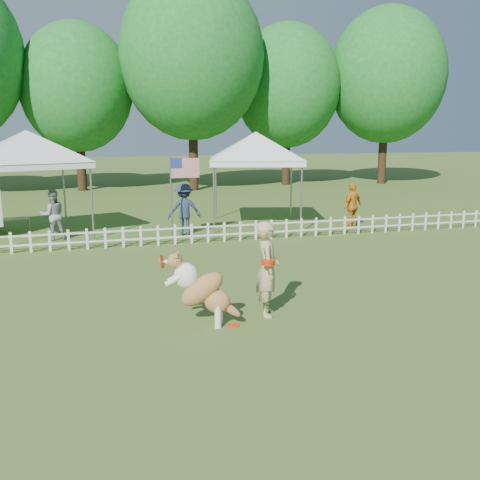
# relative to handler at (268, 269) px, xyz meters

# --- Properties ---
(ground) EXTENTS (120.00, 120.00, 0.00)m
(ground) POSITION_rel_handler_xyz_m (-0.43, -0.46, -0.87)
(ground) COLOR #3D5B1C
(ground) RESTS_ON ground
(picket_fence) EXTENTS (22.00, 0.08, 0.60)m
(picket_fence) POSITION_rel_handler_xyz_m (-0.43, 6.54, -0.57)
(picket_fence) COLOR silver
(picket_fence) RESTS_ON ground
(handler) EXTENTS (0.57, 0.72, 1.74)m
(handler) POSITION_rel_handler_xyz_m (0.00, 0.00, 0.00)
(handler) COLOR tan
(handler) RESTS_ON ground
(dog) EXTENTS (1.31, 0.83, 1.29)m
(dog) POSITION_rel_handler_xyz_m (-1.24, -0.20, -0.23)
(dog) COLOR brown
(dog) RESTS_ON ground
(frisbee_on_turf) EXTENTS (0.26, 0.26, 0.02)m
(frisbee_on_turf) POSITION_rel_handler_xyz_m (-0.74, -0.38, -0.86)
(frisbee_on_turf) COLOR red
(frisbee_on_turf) RESTS_ON ground
(canopy_tent_left) EXTENTS (3.98, 3.98, 3.25)m
(canopy_tent_left) POSITION_rel_handler_xyz_m (-4.82, 8.88, 0.75)
(canopy_tent_left) COLOR white
(canopy_tent_left) RESTS_ON ground
(canopy_tent_right) EXTENTS (3.76, 3.76, 3.19)m
(canopy_tent_right) POSITION_rel_handler_xyz_m (2.55, 8.94, 0.72)
(canopy_tent_right) COLOR white
(canopy_tent_right) RESTS_ON ground
(flag_pole) EXTENTS (0.98, 0.23, 2.54)m
(flag_pole) POSITION_rel_handler_xyz_m (-0.67, 7.22, 0.40)
(flag_pole) COLOR gray
(flag_pole) RESTS_ON ground
(spectator_a) EXTENTS (0.86, 0.73, 1.55)m
(spectator_a) POSITION_rel_handler_xyz_m (-4.16, 8.21, -0.10)
(spectator_a) COLOR #939297
(spectator_a) RESTS_ON ground
(spectator_b) EXTENTS (1.09, 0.67, 1.65)m
(spectator_b) POSITION_rel_handler_xyz_m (-0.15, 7.95, -0.05)
(spectator_b) COLOR #23304B
(spectator_b) RESTS_ON ground
(spectator_c) EXTENTS (0.99, 0.74, 1.56)m
(spectator_c) POSITION_rel_handler_xyz_m (5.55, 7.46, -0.09)
(spectator_c) COLOR orange
(spectator_c) RESTS_ON ground
(tree_center_left) EXTENTS (6.00, 6.00, 9.80)m
(tree_center_left) POSITION_rel_handler_xyz_m (-3.43, 22.04, 4.03)
(tree_center_left) COLOR #1B5F20
(tree_center_left) RESTS_ON ground
(tree_center_right) EXTENTS (7.60, 7.60, 12.60)m
(tree_center_right) POSITION_rel_handler_xyz_m (2.57, 20.54, 5.43)
(tree_center_right) COLOR #1B5F20
(tree_center_right) RESTS_ON ground
(tree_right) EXTENTS (6.20, 6.20, 10.40)m
(tree_right) POSITION_rel_handler_xyz_m (8.57, 22.04, 4.33)
(tree_right) COLOR #1B5F20
(tree_right) RESTS_ON ground
(tree_far_right) EXTENTS (7.00, 7.00, 11.40)m
(tree_far_right) POSITION_rel_handler_xyz_m (14.57, 21.04, 4.83)
(tree_far_right) COLOR #1B5F20
(tree_far_right) RESTS_ON ground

